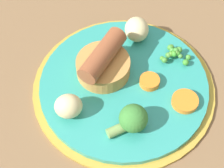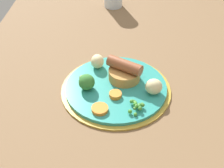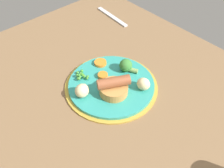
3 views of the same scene
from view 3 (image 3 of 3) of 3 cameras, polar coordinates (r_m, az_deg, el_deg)
dining_table at (r=74.74cm, az=3.19°, el=-2.87°), size 110.00×80.00×3.00cm
dinner_plate at (r=74.93cm, az=-0.16°, el=-0.29°), size 27.94×27.94×1.40cm
sausage_pudding at (r=70.14cm, az=0.38°, el=-0.71°), size 8.21×9.55×5.71cm
pea_pile at (r=75.93cm, az=-7.06°, el=1.98°), size 5.00×3.84×1.79cm
broccoli_floret_near at (r=77.31cm, az=3.30°, el=4.20°), size 5.82×4.47×4.04cm
potato_chunk_0 at (r=72.09cm, az=7.19°, el=-0.00°), size 4.44×4.04×3.74cm
potato_chunk_1 at (r=70.13cm, az=-6.87°, el=-1.51°), size 4.62×4.89×3.92cm
carrot_slice_0 at (r=80.55cm, az=-2.67°, el=4.87°), size 4.02×4.02×0.91cm
carrot_slice_5 at (r=76.03cm, az=-2.13°, el=1.97°), size 4.26×4.26×1.08cm
fork at (r=106.54cm, az=-0.01°, el=15.15°), size 18.07×2.83×0.60cm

